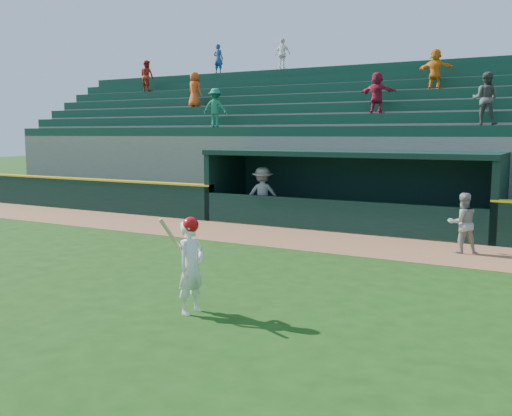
# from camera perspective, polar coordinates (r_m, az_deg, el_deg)

# --- Properties ---
(ground) EXTENTS (120.00, 120.00, 0.00)m
(ground) POSITION_cam_1_polar(r_m,az_deg,el_deg) (12.08, -3.70, -6.99)
(ground) COLOR #194010
(ground) RESTS_ON ground
(warning_track) EXTENTS (40.00, 3.00, 0.01)m
(warning_track) POSITION_cam_1_polar(r_m,az_deg,el_deg) (16.32, 5.63, -3.20)
(warning_track) COLOR #96613C
(warning_track) RESTS_ON ground
(field_wall_left) EXTENTS (15.50, 0.30, 1.20)m
(field_wall_left) POSITION_cam_1_polar(r_m,az_deg,el_deg) (24.89, -19.54, 1.45)
(field_wall_left) COLOR black
(field_wall_left) RESTS_ON ground
(wall_stripe_left) EXTENTS (15.50, 0.32, 0.06)m
(wall_stripe_left) POSITION_cam_1_polar(r_m,az_deg,el_deg) (24.84, -19.60, 2.89)
(wall_stripe_left) COLOR yellow
(wall_stripe_left) RESTS_ON field_wall_left
(dugout_player_front) EXTENTS (0.94, 0.89, 1.54)m
(dugout_player_front) POSITION_cam_1_polar(r_m,az_deg,el_deg) (15.30, 19.95, -1.42)
(dugout_player_front) COLOR #9A9A95
(dugout_player_front) RESTS_ON ground
(dugout_player_inside) EXTENTS (1.40, 1.15, 1.89)m
(dugout_player_inside) POSITION_cam_1_polar(r_m,az_deg,el_deg) (19.44, 0.66, 1.33)
(dugout_player_inside) COLOR #A3A39E
(dugout_player_inside) RESTS_ON ground
(dugout) EXTENTS (9.40, 2.80, 2.46)m
(dugout) POSITION_cam_1_polar(r_m,az_deg,el_deg) (19.01, 9.40, 2.35)
(dugout) COLOR slate
(dugout) RESTS_ON ground
(stands) EXTENTS (34.50, 6.32, 7.60)m
(stands) POSITION_cam_1_polar(r_m,az_deg,el_deg) (23.30, 13.24, 5.73)
(stands) COLOR slate
(stands) RESTS_ON ground
(batter_at_plate) EXTENTS (0.56, 0.74, 1.65)m
(batter_at_plate) POSITION_cam_1_polar(r_m,az_deg,el_deg) (9.64, -6.52, -5.65)
(batter_at_plate) COLOR white
(batter_at_plate) RESTS_ON ground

